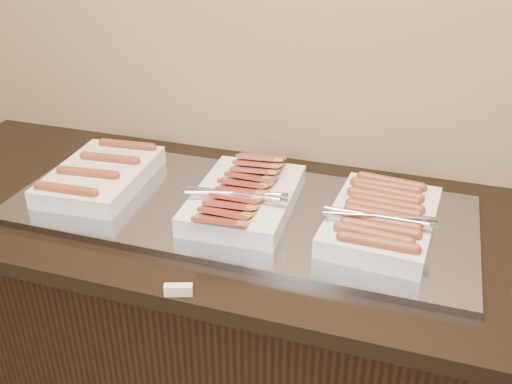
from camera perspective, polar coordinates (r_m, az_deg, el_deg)
counter at (r=1.78m, az=-1.83°, el=-14.55°), size 2.06×0.76×0.90m
warming_tray at (r=1.50m, az=-1.73°, el=-1.75°), size 1.20×0.50×0.02m
dish_left at (r=1.65m, az=-15.24°, el=1.67°), size 0.26×0.37×0.07m
dish_center at (r=1.47m, az=-1.21°, el=-0.40°), size 0.27×0.40×0.10m
dish_right at (r=1.41m, az=12.44°, el=-2.56°), size 0.28×0.38×0.08m
label_holder at (r=1.23m, az=-7.76°, el=-9.67°), size 0.06×0.04×0.02m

